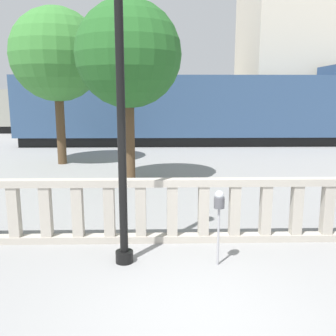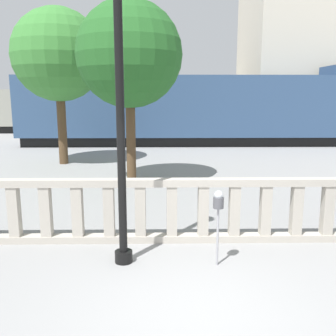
% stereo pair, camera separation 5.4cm
% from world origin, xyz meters
% --- Properties ---
extents(ground_plane, '(160.00, 160.00, 0.00)m').
position_xyz_m(ground_plane, '(0.00, 0.00, 0.00)').
color(ground_plane, gray).
extents(balustrade, '(17.58, 0.24, 1.27)m').
position_xyz_m(balustrade, '(0.00, 2.58, 0.63)').
color(balustrade, '#ADA599').
rests_on(balustrade, ground).
extents(lamppost, '(0.37, 0.37, 5.24)m').
position_xyz_m(lamppost, '(-1.16, 1.66, 3.05)').
color(lamppost, black).
rests_on(lamppost, ground).
extents(parking_meter, '(0.18, 0.18, 1.30)m').
position_xyz_m(parking_meter, '(0.44, 1.52, 1.05)').
color(parking_meter, '#99999E').
rests_on(parking_meter, ground).
extents(train_near, '(20.83, 3.19, 4.55)m').
position_xyz_m(train_near, '(1.97, 17.72, 2.07)').
color(train_near, black).
rests_on(train_near, ground).
extents(train_far, '(27.83, 2.79, 3.92)m').
position_xyz_m(train_far, '(-1.20, 25.55, 1.74)').
color(train_far, black).
rests_on(train_far, ground).
extents(tree_left, '(3.72, 3.72, 6.32)m').
position_xyz_m(tree_left, '(-4.67, 11.34, 4.43)').
color(tree_left, '#4C3823').
rests_on(tree_left, ground).
extents(tree_right, '(3.32, 3.32, 5.76)m').
position_xyz_m(tree_right, '(-1.50, 7.68, 4.08)').
color(tree_right, '#4C3823').
rests_on(tree_right, ground).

